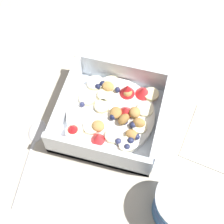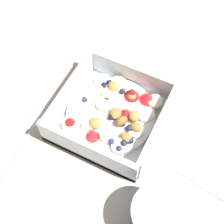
# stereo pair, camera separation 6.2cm
# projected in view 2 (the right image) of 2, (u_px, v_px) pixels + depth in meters

# --- Properties ---
(ground_plane) EXTENTS (2.40, 2.40, 0.00)m
(ground_plane) POSITION_uv_depth(u_px,v_px,m) (113.00, 116.00, 0.65)
(ground_plane) COLOR beige
(fruit_bowl) EXTENTS (0.19, 0.19, 0.06)m
(fruit_bowl) POSITION_uv_depth(u_px,v_px,m) (113.00, 114.00, 0.63)
(fruit_bowl) COLOR white
(fruit_bowl) RESTS_ON ground
(spoon) EXTENTS (0.04, 0.17, 0.01)m
(spoon) POSITION_uv_depth(u_px,v_px,m) (31.00, 128.00, 0.63)
(spoon) COLOR silver
(spoon) RESTS_ON ground
(yogurt_cup) EXTENTS (0.09, 0.09, 0.07)m
(yogurt_cup) POSITION_uv_depth(u_px,v_px,m) (159.00, 217.00, 0.51)
(yogurt_cup) COLOR #3370B7
(yogurt_cup) RESTS_ON ground
(folded_napkin) EXTENTS (0.14, 0.14, 0.01)m
(folded_napkin) POSITION_uv_depth(u_px,v_px,m) (216.00, 161.00, 0.60)
(folded_napkin) COLOR silver
(folded_napkin) RESTS_ON ground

